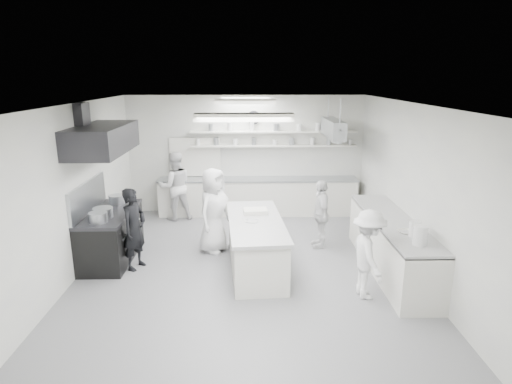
{
  "coord_description": "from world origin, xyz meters",
  "views": [
    {
      "loc": [
        0.05,
        -7.49,
        3.46
      ],
      "look_at": [
        0.2,
        0.6,
        1.28
      ],
      "focal_mm": 30.38,
      "sensor_mm": 36.0,
      "label": 1
    }
  ],
  "objects_px": {
    "back_counter": "(258,197)",
    "right_counter": "(391,246)",
    "stove": "(111,237)",
    "prep_island": "(256,245)",
    "cook_back": "(175,186)",
    "cook_stove": "(134,229)"
  },
  "relations": [
    {
      "from": "stove",
      "to": "prep_island",
      "type": "bearing_deg",
      "value": -9.21
    },
    {
      "from": "right_counter",
      "to": "cook_back",
      "type": "height_order",
      "value": "cook_back"
    },
    {
      "from": "right_counter",
      "to": "cook_stove",
      "type": "distance_m",
      "value": 4.69
    },
    {
      "from": "right_counter",
      "to": "prep_island",
      "type": "height_order",
      "value": "right_counter"
    },
    {
      "from": "back_counter",
      "to": "right_counter",
      "type": "height_order",
      "value": "right_counter"
    },
    {
      "from": "cook_stove",
      "to": "stove",
      "type": "bearing_deg",
      "value": 76.58
    },
    {
      "from": "back_counter",
      "to": "cook_stove",
      "type": "distance_m",
      "value": 3.98
    },
    {
      "from": "prep_island",
      "to": "cook_back",
      "type": "xyz_separation_m",
      "value": [
        -1.92,
        2.88,
        0.41
      ]
    },
    {
      "from": "cook_back",
      "to": "prep_island",
      "type": "bearing_deg",
      "value": 104.83
    },
    {
      "from": "right_counter",
      "to": "cook_stove",
      "type": "xyz_separation_m",
      "value": [
        -4.68,
        0.19,
        0.29
      ]
    },
    {
      "from": "prep_island",
      "to": "cook_stove",
      "type": "distance_m",
      "value": 2.24
    },
    {
      "from": "back_counter",
      "to": "prep_island",
      "type": "bearing_deg",
      "value": -92.05
    },
    {
      "from": "prep_island",
      "to": "cook_back",
      "type": "height_order",
      "value": "cook_back"
    },
    {
      "from": "back_counter",
      "to": "right_counter",
      "type": "bearing_deg",
      "value": -55.35
    },
    {
      "from": "back_counter",
      "to": "right_counter",
      "type": "distance_m",
      "value": 4.13
    },
    {
      "from": "stove",
      "to": "right_counter",
      "type": "relative_size",
      "value": 0.55
    },
    {
      "from": "prep_island",
      "to": "cook_stove",
      "type": "height_order",
      "value": "cook_stove"
    },
    {
      "from": "right_counter",
      "to": "prep_island",
      "type": "bearing_deg",
      "value": 176.55
    },
    {
      "from": "stove",
      "to": "back_counter",
      "type": "xyz_separation_m",
      "value": [
        2.9,
        2.8,
        0.01
      ]
    },
    {
      "from": "back_counter",
      "to": "right_counter",
      "type": "xyz_separation_m",
      "value": [
        2.35,
        -3.4,
        0.01
      ]
    },
    {
      "from": "right_counter",
      "to": "prep_island",
      "type": "distance_m",
      "value": 2.47
    },
    {
      "from": "cook_stove",
      "to": "cook_back",
      "type": "relative_size",
      "value": 0.9
    }
  ]
}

